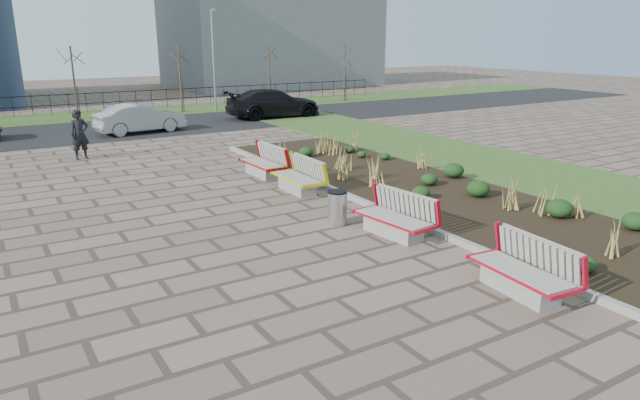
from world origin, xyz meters
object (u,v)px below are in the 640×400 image
litter_bin (337,208)px  lamp_east (214,62)px  car_silver (140,118)px  bench_a (521,268)px  bench_c (297,176)px  car_black (273,103)px  pedestrian (80,135)px  bench_b (393,216)px  bench_d (262,161)px

litter_bin → lamp_east: size_ratio=0.14×
car_silver → bench_a: bearing=176.2°
car_silver → lamp_east: (6.14, 5.73, 2.33)m
bench_c → litter_bin: bearing=-100.0°
bench_a → car_black: bearing=78.5°
car_black → car_silver: bearing=102.8°
litter_bin → car_silver: 16.73m
pedestrian → car_black: bearing=20.4°
bench_b → bench_c: same height
bench_c → car_silver: 13.53m
bench_c → litter_bin: 3.30m
bench_c → lamp_east: size_ratio=0.35×
bench_c → bench_d: size_ratio=1.00×
bench_a → lamp_east: bearing=84.6°
car_silver → bench_b: bearing=176.8°
litter_bin → car_silver: bearing=91.7°
bench_a → bench_b: bearing=94.9°
bench_d → pedestrian: size_ratio=1.10×
bench_a → lamp_east: (5.00, 27.58, 2.54)m
bench_d → car_black: bearing=59.6°
bench_a → lamp_east: lamp_east is taller
pedestrian → car_silver: 6.12m
litter_bin → car_black: bearing=67.6°
bench_b → lamp_east: 24.51m
lamp_east → pedestrian: bearing=-132.3°
pedestrian → car_black: (11.57, 6.42, -0.13)m
bench_d → car_silver: car_silver is taller
bench_b → lamp_east: (5.00, 23.86, 2.54)m
bench_a → car_silver: 21.88m
bench_d → litter_bin: size_ratio=2.48×
bench_d → lamp_east: lamp_east is taller
lamp_east → bench_b: bearing=-101.8°
bench_a → car_black: (6.85, 23.31, 0.32)m
bench_a → lamp_east: size_ratio=0.35×
litter_bin → lamp_east: bearing=75.9°
bench_a → bench_b: (0.00, 3.72, 0.00)m
bench_b → bench_c: 4.65m
bench_d → car_silver: size_ratio=0.50×
bench_b → car_silver: 18.17m
bench_a → bench_b: 3.72m
bench_b → bench_c: (0.00, 4.65, 0.00)m
litter_bin → pedestrian: (-4.06, 11.76, 0.53)m
bench_b → pedestrian: (-4.72, 13.17, 0.45)m
bench_a → bench_d: 10.77m
bench_d → litter_bin: (-0.65, -5.64, -0.08)m
bench_a → car_silver: size_ratio=0.50×
bench_a → litter_bin: bearing=102.1°
pedestrian → bench_c: bearing=-69.6°
bench_d → car_silver: 11.14m
bench_a → bench_b: size_ratio=1.00×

